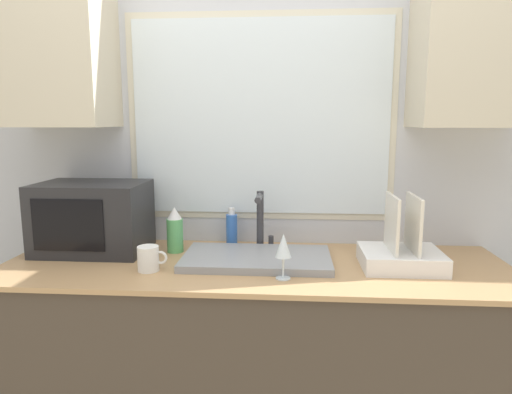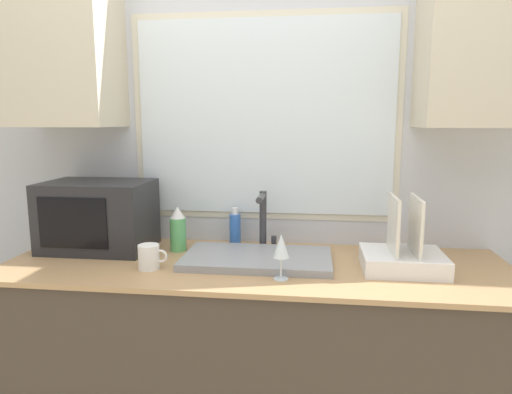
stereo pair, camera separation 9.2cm
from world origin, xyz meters
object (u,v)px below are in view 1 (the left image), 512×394
(soap_bottle, at_px, (232,229))
(faucet, at_px, (261,216))
(mug_near_sink, at_px, (149,259))
(wine_glass, at_px, (283,247))
(dish_rack, at_px, (401,253))
(microwave, at_px, (93,217))
(spray_bottle, at_px, (175,230))

(soap_bottle, bearing_deg, faucet, -23.52)
(mug_near_sink, bearing_deg, wine_glass, -5.80)
(faucet, xyz_separation_m, dish_rack, (0.57, -0.21, -0.10))
(microwave, height_order, mug_near_sink, microwave)
(microwave, bearing_deg, faucet, 6.00)
(microwave, relative_size, soap_bottle, 2.60)
(soap_bottle, relative_size, mug_near_sink, 1.53)
(faucet, xyz_separation_m, spray_bottle, (-0.38, -0.06, -0.06))
(faucet, xyz_separation_m, microwave, (-0.74, -0.08, -0.00))
(spray_bottle, distance_m, wine_glass, 0.58)
(faucet, relative_size, soap_bottle, 1.48)
(faucet, bearing_deg, spray_bottle, -170.83)
(wine_glass, bearing_deg, faucet, 105.88)
(microwave, relative_size, wine_glass, 2.72)
(wine_glass, bearing_deg, soap_bottle, 119.36)
(wine_glass, bearing_deg, dish_rack, 19.96)
(faucet, relative_size, wine_glass, 1.55)
(spray_bottle, xyz_separation_m, mug_near_sink, (-0.04, -0.27, -0.05))
(microwave, xyz_separation_m, dish_rack, (1.31, -0.13, -0.10))
(dish_rack, bearing_deg, faucet, 159.80)
(faucet, relative_size, mug_near_sink, 2.26)
(microwave, xyz_separation_m, soap_bottle, (0.60, 0.14, -0.08))
(soap_bottle, height_order, wine_glass, soap_bottle)
(microwave, bearing_deg, spray_bottle, 2.67)
(microwave, relative_size, dish_rack, 1.49)
(dish_rack, height_order, spray_bottle, dish_rack)
(microwave, distance_m, wine_glass, 0.90)
(soap_bottle, xyz_separation_m, mug_near_sink, (-0.27, -0.39, -0.03))
(soap_bottle, relative_size, wine_glass, 1.04)
(dish_rack, bearing_deg, mug_near_sink, -173.32)
(microwave, distance_m, soap_bottle, 0.62)
(faucet, bearing_deg, soap_bottle, 156.48)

